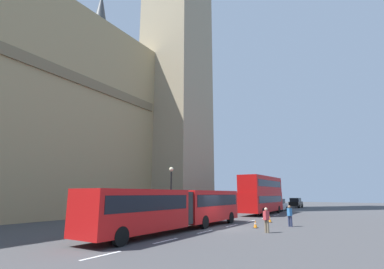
% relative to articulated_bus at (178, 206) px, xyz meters
% --- Properties ---
extents(ground_plane, '(160.00, 160.00, 0.00)m').
position_rel_articulated_bus_xyz_m(ground_plane, '(3.04, -1.99, -1.75)').
color(ground_plane, '#424244').
extents(lane_centre_marking, '(34.40, 0.16, 0.01)m').
position_rel_articulated_bus_xyz_m(lane_centre_marking, '(2.89, -1.99, -1.74)').
color(lane_centre_marking, silver).
rests_on(lane_centre_marking, ground_plane).
extents(articulated_bus, '(16.56, 2.54, 2.90)m').
position_rel_articulated_bus_xyz_m(articulated_bus, '(0.00, 0.00, 0.00)').
color(articulated_bus, red).
rests_on(articulated_bus, ground_plane).
extents(double_decker_bus, '(10.99, 2.54, 4.90)m').
position_rel_articulated_bus_xyz_m(double_decker_bus, '(19.68, 0.00, 0.96)').
color(double_decker_bus, '#B20F0F').
rests_on(double_decker_bus, ground_plane).
extents(sedan_lead, '(4.40, 1.86, 1.85)m').
position_rel_articulated_bus_xyz_m(sedan_lead, '(28.05, 0.16, -0.83)').
color(sedan_lead, '#B7B7BC').
rests_on(sedan_lead, ground_plane).
extents(sedan_trailing, '(4.40, 1.86, 1.85)m').
position_rel_articulated_bus_xyz_m(sedan_trailing, '(40.45, 0.10, -0.83)').
color(sedan_trailing, black).
rests_on(sedan_trailing, ground_plane).
extents(traffic_cone_west, '(0.36, 0.36, 0.58)m').
position_rel_articulated_bus_xyz_m(traffic_cone_west, '(4.60, -4.28, -1.46)').
color(traffic_cone_west, black).
rests_on(traffic_cone_west, ground_plane).
extents(traffic_cone_middle, '(0.36, 0.36, 0.58)m').
position_rel_articulated_bus_xyz_m(traffic_cone_middle, '(9.58, -3.96, -1.46)').
color(traffic_cone_middle, black).
rests_on(traffic_cone_middle, ground_plane).
extents(street_lamp, '(0.44, 0.44, 5.27)m').
position_rel_articulated_bus_xyz_m(street_lamp, '(5.30, 4.51, 1.31)').
color(street_lamp, black).
rests_on(street_lamp, ground_plane).
extents(pedestrian_near_cones, '(0.46, 0.37, 1.69)m').
position_rel_articulated_bus_xyz_m(pedestrian_near_cones, '(2.31, -5.91, -0.83)').
color(pedestrian_near_cones, '#726651').
rests_on(pedestrian_near_cones, ground_plane).
extents(pedestrian_by_kerb, '(0.45, 0.35, 1.69)m').
position_rel_articulated_bus_xyz_m(pedestrian_by_kerb, '(6.97, -6.42, -0.83)').
color(pedestrian_by_kerb, '#262D4C').
rests_on(pedestrian_by_kerb, ground_plane).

